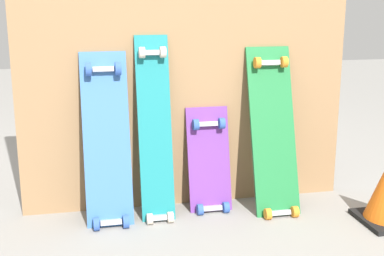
# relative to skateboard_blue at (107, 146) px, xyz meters

# --- Properties ---
(ground_plane) EXTENTS (12.00, 12.00, 0.00)m
(ground_plane) POSITION_rel_skateboard_blue_xyz_m (0.43, 0.08, -0.38)
(ground_plane) COLOR gray
(plywood_wall_panel) EXTENTS (1.73, 0.04, 1.59)m
(plywood_wall_panel) POSITION_rel_skateboard_blue_xyz_m (0.43, 0.15, 0.41)
(plywood_wall_panel) COLOR #99724C
(plywood_wall_panel) RESTS_ON ground
(skateboard_blue) EXTENTS (0.23, 0.29, 0.90)m
(skateboard_blue) POSITION_rel_skateboard_blue_xyz_m (0.00, 0.00, 0.00)
(skateboard_blue) COLOR #386BAD
(skateboard_blue) RESTS_ON ground
(skateboard_teal) EXTENTS (0.17, 0.26, 0.98)m
(skateboard_teal) POSITION_rel_skateboard_blue_xyz_m (0.24, 0.01, 0.04)
(skateboard_teal) COLOR #197A7F
(skateboard_teal) RESTS_ON ground
(skateboard_purple) EXTENTS (0.22, 0.20, 0.60)m
(skateboard_purple) POSITION_rel_skateboard_blue_xyz_m (0.53, 0.04, -0.15)
(skateboard_purple) COLOR #6B338C
(skateboard_purple) RESTS_ON ground
(skateboard_green) EXTENTS (0.23, 0.33, 0.91)m
(skateboard_green) POSITION_rel_skateboard_blue_xyz_m (0.85, -0.03, 0.00)
(skateboard_green) COLOR #1E7238
(skateboard_green) RESTS_ON ground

